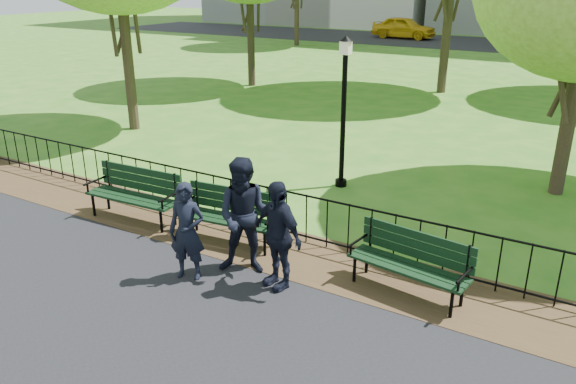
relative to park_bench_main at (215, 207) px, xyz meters
The scene contains 13 objects.
ground 1.65m from the park_bench_main, 57.56° to the right, with size 120.00×120.00×0.00m, color #2C681B.
dirt_strip 1.04m from the park_bench_main, 14.01° to the left, with size 60.00×1.60×0.01m, color #352215.
far_street 33.72m from the park_bench_main, 88.60° to the left, with size 70.00×9.00×0.01m, color black.
iron_fence 1.09m from the park_bench_main, 40.60° to the left, with size 24.06×0.06×1.00m.
park_bench_main is the anchor object (origin of this frame).
park_bench_left_a 1.84m from the park_bench_main, behind, with size 1.94×0.70×1.08m.
park_bench_right_a 3.52m from the park_bench_main, ahead, with size 1.83×0.78×1.01m.
lamppost 3.83m from the park_bench_main, 79.06° to the left, with size 0.29×0.29×3.24m.
person_left 1.36m from the park_bench_main, 69.72° to the right, with size 0.56×0.37×1.53m, color black.
person_mid 1.34m from the park_bench_main, 30.48° to the right, with size 0.90×0.47×1.86m, color black.
person_right 1.95m from the park_bench_main, 23.90° to the right, with size 0.98×0.40×1.67m, color black.
taxi 35.34m from the park_bench_main, 104.85° to the left, with size 1.86×4.63×1.58m, color gold.
sedan_silver 32.69m from the park_bench_main, 86.73° to the left, with size 1.63×4.67×1.54m, color #AEB0B6.
Camera 1 is at (4.88, -5.74, 4.37)m, focal length 35.00 mm.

